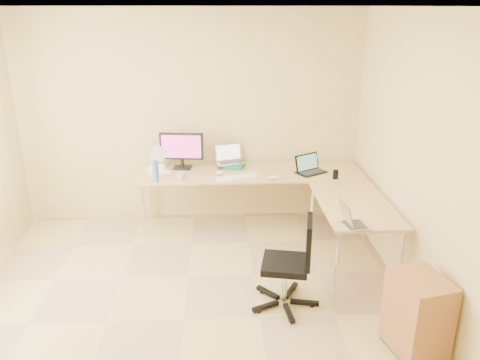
{
  "coord_description": "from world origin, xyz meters",
  "views": [
    {
      "loc": [
        0.32,
        -3.56,
        2.61
      ],
      "look_at": [
        0.55,
        1.1,
        0.9
      ],
      "focal_mm": 35.83,
      "sensor_mm": 36.0,
      "label": 1
    }
  ],
  "objects_px": {
    "monitor": "(182,151)",
    "office_chair": "(285,256)",
    "desk_fan": "(158,158)",
    "laptop_return": "(356,216)",
    "water_bottle": "(155,171)",
    "desk_main": "(251,200)",
    "laptop_black": "(312,164)",
    "desk_return": "(352,235)",
    "keyboard": "(237,177)",
    "laptop_center": "(230,154)",
    "cabinet": "(418,314)",
    "mug": "(181,176)"
  },
  "relations": [
    {
      "from": "desk_fan",
      "to": "mug",
      "type": "bearing_deg",
      "value": -59.2
    },
    {
      "from": "monitor",
      "to": "keyboard",
      "type": "relative_size",
      "value": 1.09
    },
    {
      "from": "office_chair",
      "to": "cabinet",
      "type": "xyz_separation_m",
      "value": [
        0.94,
        -0.7,
        -0.14
      ]
    },
    {
      "from": "monitor",
      "to": "office_chair",
      "type": "distance_m",
      "value": 2.14
    },
    {
      "from": "desk_return",
      "to": "cabinet",
      "type": "height_order",
      "value": "desk_return"
    },
    {
      "from": "desk_main",
      "to": "laptop_black",
      "type": "height_order",
      "value": "laptop_black"
    },
    {
      "from": "desk_fan",
      "to": "desk_main",
      "type": "bearing_deg",
      "value": -12.76
    },
    {
      "from": "cabinet",
      "to": "mug",
      "type": "bearing_deg",
      "value": 120.01
    },
    {
      "from": "cabinet",
      "to": "desk_fan",
      "type": "bearing_deg",
      "value": 118.5
    },
    {
      "from": "keyboard",
      "to": "laptop_black",
      "type": "bearing_deg",
      "value": -9.42
    },
    {
      "from": "laptop_center",
      "to": "mug",
      "type": "distance_m",
      "value": 0.74
    },
    {
      "from": "office_chair",
      "to": "cabinet",
      "type": "bearing_deg",
      "value": -25.17
    },
    {
      "from": "desk_main",
      "to": "laptop_black",
      "type": "distance_m",
      "value": 0.85
    },
    {
      "from": "mug",
      "to": "office_chair",
      "type": "bearing_deg",
      "value": -54.33
    },
    {
      "from": "desk_main",
      "to": "cabinet",
      "type": "bearing_deg",
      "value": -64.49
    },
    {
      "from": "mug",
      "to": "water_bottle",
      "type": "relative_size",
      "value": 0.42
    },
    {
      "from": "cabinet",
      "to": "keyboard",
      "type": "bearing_deg",
      "value": 108.65
    },
    {
      "from": "desk_return",
      "to": "laptop_center",
      "type": "xyz_separation_m",
      "value": [
        -1.23,
        1.2,
        0.52
      ]
    },
    {
      "from": "cabinet",
      "to": "desk_return",
      "type": "bearing_deg",
      "value": 83.45
    },
    {
      "from": "desk_return",
      "to": "cabinet",
      "type": "bearing_deg",
      "value": -83.69
    },
    {
      "from": "mug",
      "to": "laptop_return",
      "type": "height_order",
      "value": "laptop_return"
    },
    {
      "from": "keyboard",
      "to": "desk_fan",
      "type": "height_order",
      "value": "desk_fan"
    },
    {
      "from": "keyboard",
      "to": "mug",
      "type": "relative_size",
      "value": 4.68
    },
    {
      "from": "laptop_center",
      "to": "water_bottle",
      "type": "distance_m",
      "value": 0.99
    },
    {
      "from": "desk_return",
      "to": "keyboard",
      "type": "distance_m",
      "value": 1.44
    },
    {
      "from": "cabinet",
      "to": "laptop_return",
      "type": "bearing_deg",
      "value": 97.59
    },
    {
      "from": "monitor",
      "to": "desk_fan",
      "type": "xyz_separation_m",
      "value": [
        -0.29,
        0.03,
        -0.09
      ]
    },
    {
      "from": "laptop_center",
      "to": "cabinet",
      "type": "distance_m",
      "value": 2.95
    },
    {
      "from": "mug",
      "to": "cabinet",
      "type": "distance_m",
      "value": 2.89
    },
    {
      "from": "cabinet",
      "to": "laptop_black",
      "type": "bearing_deg",
      "value": 87.54
    },
    {
      "from": "laptop_center",
      "to": "laptop_return",
      "type": "height_order",
      "value": "laptop_center"
    },
    {
      "from": "desk_main",
      "to": "laptop_center",
      "type": "distance_m",
      "value": 0.61
    },
    {
      "from": "desk_fan",
      "to": "office_chair",
      "type": "relative_size",
      "value": 0.3
    },
    {
      "from": "laptop_return",
      "to": "water_bottle",
      "type": "bearing_deg",
      "value": 47.12
    },
    {
      "from": "desk_main",
      "to": "cabinet",
      "type": "relative_size",
      "value": 4.27
    },
    {
      "from": "monitor",
      "to": "laptop_return",
      "type": "height_order",
      "value": "monitor"
    },
    {
      "from": "laptop_center",
      "to": "laptop_return",
      "type": "relative_size",
      "value": 1.17
    },
    {
      "from": "mug",
      "to": "laptop_return",
      "type": "relative_size",
      "value": 0.35
    },
    {
      "from": "desk_return",
      "to": "monitor",
      "type": "height_order",
      "value": "monitor"
    },
    {
      "from": "desk_return",
      "to": "office_chair",
      "type": "bearing_deg",
      "value": -140.12
    },
    {
      "from": "desk_return",
      "to": "keyboard",
      "type": "relative_size",
      "value": 2.69
    },
    {
      "from": "desk_return",
      "to": "laptop_return",
      "type": "distance_m",
      "value": 0.74
    },
    {
      "from": "keyboard",
      "to": "desk_main",
      "type": "bearing_deg",
      "value": 33.1
    },
    {
      "from": "laptop_center",
      "to": "cabinet",
      "type": "relative_size",
      "value": 0.55
    },
    {
      "from": "water_bottle",
      "to": "desk_fan",
      "type": "distance_m",
      "value": 0.5
    },
    {
      "from": "mug",
      "to": "monitor",
      "type": "bearing_deg",
      "value": 91.61
    },
    {
      "from": "monitor",
      "to": "laptop_black",
      "type": "height_order",
      "value": "monitor"
    },
    {
      "from": "desk_main",
      "to": "desk_return",
      "type": "height_order",
      "value": "same"
    },
    {
      "from": "keyboard",
      "to": "desk_fan",
      "type": "bearing_deg",
      "value": 136.54
    },
    {
      "from": "laptop_center",
      "to": "office_chair",
      "type": "relative_size",
      "value": 0.39
    }
  ]
}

